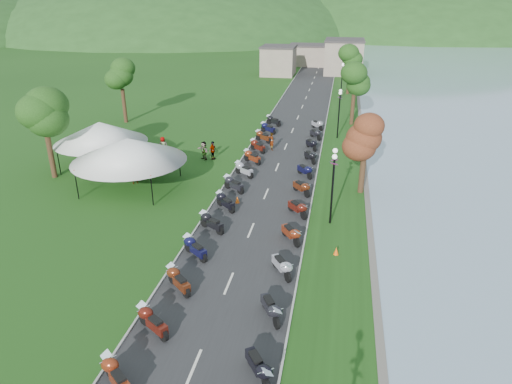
# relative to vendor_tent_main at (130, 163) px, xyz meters

# --- Properties ---
(road) EXTENTS (7.00, 120.00, 0.02)m
(road) POSITION_rel_vendor_tent_main_xyz_m (10.67, 18.55, -1.99)
(road) COLOR #2B2B2D
(road) RESTS_ON ground
(hills_backdrop) EXTENTS (360.00, 120.00, 76.00)m
(hills_backdrop) POSITION_rel_vendor_tent_main_xyz_m (10.67, 178.55, -2.00)
(hills_backdrop) COLOR #285621
(hills_backdrop) RESTS_ON ground
(far_building) EXTENTS (18.00, 16.00, 5.00)m
(far_building) POSITION_rel_vendor_tent_main_xyz_m (8.67, 63.55, 0.50)
(far_building) COLOR gray
(far_building) RESTS_ON ground
(moto_row_left) EXTENTS (2.60, 51.54, 1.10)m
(moto_row_left) POSITION_rel_vendor_tent_main_xyz_m (8.21, -4.31, -1.45)
(moto_row_left) COLOR #331411
(moto_row_left) RESTS_ON ground
(moto_row_right) EXTENTS (2.60, 39.51, 1.10)m
(moto_row_right) POSITION_rel_vendor_tent_main_xyz_m (13.33, 1.08, -1.45)
(moto_row_right) COLOR #331411
(moto_row_right) RESTS_ON ground
(vendor_tent_main) EXTENTS (5.90, 5.90, 4.00)m
(vendor_tent_main) POSITION_rel_vendor_tent_main_xyz_m (0.00, 0.00, 0.00)
(vendor_tent_main) COLOR white
(vendor_tent_main) RESTS_ON ground
(vendor_tent_side) EXTENTS (5.29, 5.29, 4.00)m
(vendor_tent_side) POSITION_rel_vendor_tent_main_xyz_m (-4.52, 4.06, 0.00)
(vendor_tent_side) COLOR white
(vendor_tent_side) RESTS_ON ground
(tree_park_left) EXTENTS (3.22, 3.22, 8.93)m
(tree_park_left) POSITION_rel_vendor_tent_main_xyz_m (-7.32, 0.78, 2.47)
(tree_park_left) COLOR #275619
(tree_park_left) RESTS_ON ground
(tree_lakeside) EXTENTS (2.54, 2.54, 7.04)m
(tree_lakeside) POSITION_rel_vendor_tent_main_xyz_m (17.79, 2.23, 1.52)
(tree_lakeside) COLOR #275619
(tree_lakeside) RESTS_ON ground
(pedestrian_a) EXTENTS (0.79, 0.79, 1.77)m
(pedestrian_a) POSITION_rel_vendor_tent_main_xyz_m (-0.08, 0.73, -2.00)
(pedestrian_a) COLOR slate
(pedestrian_a) RESTS_ON ground
(pedestrian_b) EXTENTS (0.80, 0.49, 1.57)m
(pedestrian_b) POSITION_rel_vendor_tent_main_xyz_m (-0.28, 1.63, -2.00)
(pedestrian_b) COLOR slate
(pedestrian_b) RESTS_ON ground
(pedestrian_c) EXTENTS (0.64, 1.18, 1.74)m
(pedestrian_c) POSITION_rel_vendor_tent_main_xyz_m (-3.03, 5.80, -2.00)
(pedestrian_c) COLOR slate
(pedestrian_c) RESTS_ON ground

